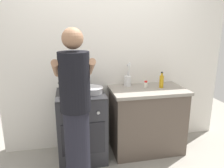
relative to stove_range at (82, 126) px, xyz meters
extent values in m
plane|color=gray|center=(0.35, -0.15, -0.45)|extent=(6.00, 6.00, 0.00)
cube|color=silver|center=(0.55, 0.35, 0.80)|extent=(3.20, 0.10, 2.50)
cube|color=brown|center=(0.90, 0.00, -0.02)|extent=(0.96, 0.56, 0.86)
cube|color=gray|center=(0.90, 0.00, 0.43)|extent=(1.00, 0.60, 0.04)
cube|color=#2D2D33|center=(0.00, 0.00, -0.01)|extent=(0.60, 0.60, 0.88)
cube|color=#232326|center=(0.00, 0.00, 0.44)|extent=(0.60, 0.60, 0.02)
cube|color=black|center=(0.00, -0.30, -0.03)|extent=(0.51, 0.01, 0.40)
cylinder|color=silver|center=(-0.18, -0.31, 0.29)|extent=(0.04, 0.01, 0.04)
cylinder|color=silver|center=(0.00, -0.31, 0.29)|extent=(0.04, 0.01, 0.04)
cylinder|color=silver|center=(0.18, -0.31, 0.29)|extent=(0.04, 0.01, 0.04)
cylinder|color=#38383D|center=(-0.14, 0.05, 0.52)|extent=(0.19, 0.19, 0.13)
cube|color=black|center=(-0.25, 0.05, 0.58)|extent=(0.04, 0.02, 0.01)
cube|color=black|center=(-0.03, 0.05, 0.58)|extent=(0.04, 0.02, 0.01)
cylinder|color=#B7B7BC|center=(0.14, -0.04, 0.49)|extent=(0.27, 0.27, 0.08)
torus|color=#B7B7BC|center=(0.14, -0.04, 0.52)|extent=(0.28, 0.28, 0.01)
cylinder|color=silver|center=(0.67, 0.21, 0.52)|extent=(0.10, 0.10, 0.14)
cylinder|color=silver|center=(0.68, 0.22, 0.60)|extent=(0.04, 0.02, 0.26)
sphere|color=silver|center=(0.68, 0.22, 0.74)|extent=(0.03, 0.03, 0.03)
cylinder|color=silver|center=(0.69, 0.20, 0.61)|extent=(0.03, 0.05, 0.29)
sphere|color=silver|center=(0.69, 0.20, 0.76)|extent=(0.03, 0.03, 0.03)
cylinder|color=#B7BABF|center=(0.69, 0.21, 0.60)|extent=(0.02, 0.03, 0.25)
sphere|color=#B7BABF|center=(0.69, 0.21, 0.73)|extent=(0.03, 0.03, 0.03)
cylinder|color=white|center=(0.69, 0.19, 0.60)|extent=(0.05, 0.06, 0.26)
sphere|color=white|center=(0.69, 0.19, 0.74)|extent=(0.03, 0.03, 0.03)
cylinder|color=silver|center=(0.88, 0.05, 0.49)|extent=(0.04, 0.04, 0.08)
cylinder|color=red|center=(0.88, 0.05, 0.54)|extent=(0.04, 0.04, 0.02)
cylinder|color=gold|center=(1.09, 0.02, 0.53)|extent=(0.06, 0.06, 0.16)
cylinder|color=gold|center=(1.09, 0.02, 0.63)|extent=(0.03, 0.03, 0.04)
cylinder|color=black|center=(1.09, 0.02, 0.66)|extent=(0.03, 0.03, 0.02)
cylinder|color=black|center=(-0.08, -0.58, 0.00)|extent=(0.26, 0.26, 0.90)
cylinder|color=black|center=(-0.08, -0.58, 0.74)|extent=(0.30, 0.30, 0.58)
sphere|color=#A07254|center=(-0.08, -0.58, 1.15)|extent=(0.20, 0.20, 0.20)
cylinder|color=#A07254|center=(-0.25, -0.44, 0.85)|extent=(0.07, 0.41, 0.24)
cylinder|color=#A07254|center=(0.09, -0.44, 0.85)|extent=(0.07, 0.41, 0.24)
camera|label=1|loc=(-0.14, -2.60, 1.25)|focal=34.50mm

